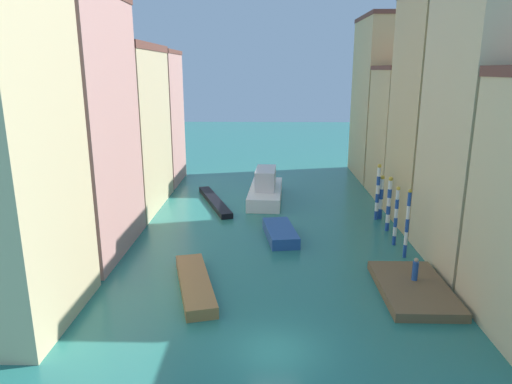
% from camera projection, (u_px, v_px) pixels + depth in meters
% --- Properties ---
extents(ground_plane, '(154.00, 154.00, 0.00)m').
position_uv_depth(ground_plane, '(271.00, 206.00, 45.88)').
color(ground_plane, '#28756B').
extents(building_left_1, '(6.18, 10.80, 18.72)m').
position_uv_depth(building_left_1, '(76.00, 125.00, 32.46)').
color(building_left_1, tan).
rests_on(building_left_1, ground).
extents(building_left_2, '(6.18, 11.97, 15.53)m').
position_uv_depth(building_left_2, '(126.00, 128.00, 44.00)').
color(building_left_2, beige).
rests_on(building_left_2, ground).
extents(building_left_3, '(6.18, 8.10, 15.36)m').
position_uv_depth(building_left_3, '(153.00, 118.00, 54.07)').
color(building_left_3, tan).
rests_on(building_left_3, ground).
extents(building_right_1, '(6.18, 9.11, 18.89)m').
position_uv_depth(building_right_1, '(488.00, 129.00, 29.85)').
color(building_right_1, beige).
rests_on(building_right_1, ground).
extents(building_right_2, '(6.18, 8.60, 19.69)m').
position_uv_depth(building_right_2, '(438.00, 111.00, 38.55)').
color(building_right_2, '#DBB77A').
rests_on(building_right_2, ground).
extents(building_right_3, '(6.18, 8.45, 13.59)m').
position_uv_depth(building_right_3, '(405.00, 133.00, 47.65)').
color(building_right_3, '#DBB77A').
rests_on(building_right_3, ground).
extents(building_right_4, '(6.18, 11.01, 19.45)m').
position_uv_depth(building_right_4, '(384.00, 99.00, 56.63)').
color(building_right_4, '#DBB77A').
rests_on(building_right_4, ground).
extents(waterfront_dock, '(4.07, 7.09, 0.54)m').
position_uv_depth(waterfront_dock, '(413.00, 289.00, 28.01)').
color(waterfront_dock, brown).
rests_on(waterfront_dock, ground).
extents(person_on_dock, '(0.36, 0.36, 1.47)m').
position_uv_depth(person_on_dock, '(415.00, 270.00, 28.40)').
color(person_on_dock, '#234C93').
rests_on(person_on_dock, waterfront_dock).
extents(mooring_pole_0, '(0.28, 0.28, 5.11)m').
position_uv_depth(mooring_pole_0, '(407.00, 223.00, 32.75)').
color(mooring_pole_0, '#1E479E').
rests_on(mooring_pole_0, ground).
extents(mooring_pole_1, '(0.30, 0.30, 4.67)m').
position_uv_depth(mooring_pole_1, '(396.00, 215.00, 35.20)').
color(mooring_pole_1, '#1E479E').
rests_on(mooring_pole_1, ground).
extents(mooring_pole_2, '(0.37, 0.37, 4.68)m').
position_uv_depth(mooring_pole_2, '(389.00, 203.00, 38.33)').
color(mooring_pole_2, '#1E479E').
rests_on(mooring_pole_2, ground).
extents(mooring_pole_3, '(0.36, 0.36, 5.13)m').
position_uv_depth(mooring_pole_3, '(378.00, 191.00, 41.22)').
color(mooring_pole_3, '#1E479E').
rests_on(mooring_pole_3, ground).
extents(mooring_pole_4, '(0.39, 0.39, 4.06)m').
position_uv_depth(mooring_pole_4, '(381.00, 197.00, 41.57)').
color(mooring_pole_4, '#1E479E').
rests_on(mooring_pole_4, ground).
extents(vaporetto_white, '(3.70, 9.78, 3.33)m').
position_uv_depth(vaporetto_white, '(266.00, 189.00, 47.83)').
color(vaporetto_white, white).
rests_on(vaporetto_white, ground).
extents(gondola_black, '(4.53, 10.39, 0.52)m').
position_uv_depth(gondola_black, '(214.00, 201.00, 46.69)').
color(gondola_black, black).
rests_on(gondola_black, ground).
extents(motorboat_0, '(2.93, 5.72, 0.90)m').
position_uv_depth(motorboat_0, '(280.00, 233.00, 37.09)').
color(motorboat_0, '#234C93').
rests_on(motorboat_0, ground).
extents(motorboat_1, '(3.73, 8.05, 0.70)m').
position_uv_depth(motorboat_1, '(195.00, 284.00, 28.48)').
color(motorboat_1, olive).
rests_on(motorboat_1, ground).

